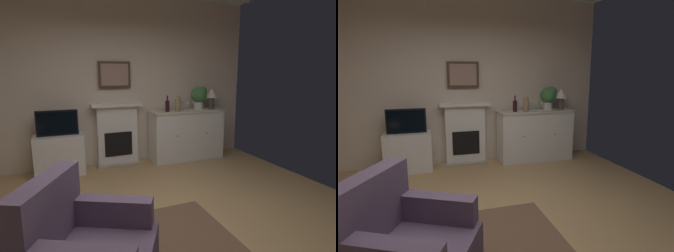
# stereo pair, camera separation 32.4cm
# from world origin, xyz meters

# --- Properties ---
(ground_plane) EXTENTS (5.27, 5.19, 0.10)m
(ground_plane) POSITION_xyz_m (0.00, 0.00, -0.05)
(ground_plane) COLOR tan
(ground_plane) RESTS_ON ground
(wall_rear) EXTENTS (5.27, 0.06, 2.95)m
(wall_rear) POSITION_xyz_m (0.00, 2.56, 1.47)
(wall_rear) COLOR beige
(wall_rear) RESTS_ON ground_plane
(fireplace_unit) EXTENTS (0.87, 0.30, 1.10)m
(fireplace_unit) POSITION_xyz_m (0.04, 2.44, 0.55)
(fireplace_unit) COLOR white
(fireplace_unit) RESTS_ON ground_plane
(framed_picture) EXTENTS (0.55, 0.04, 0.45)m
(framed_picture) POSITION_xyz_m (0.04, 2.48, 1.59)
(framed_picture) COLOR #473323
(sideboard_cabinet) EXTENTS (1.40, 0.49, 0.93)m
(sideboard_cabinet) POSITION_xyz_m (1.33, 2.26, 0.47)
(sideboard_cabinet) COLOR white
(sideboard_cabinet) RESTS_ON ground_plane
(table_lamp) EXTENTS (0.26, 0.26, 0.40)m
(table_lamp) POSITION_xyz_m (1.85, 2.26, 1.21)
(table_lamp) COLOR #4C4742
(table_lamp) RESTS_ON sideboard_cabinet
(wine_bottle) EXTENTS (0.08, 0.08, 0.29)m
(wine_bottle) POSITION_xyz_m (0.92, 2.22, 1.04)
(wine_bottle) COLOR #331419
(wine_bottle) RESTS_ON sideboard_cabinet
(wine_glass_left) EXTENTS (0.07, 0.07, 0.16)m
(wine_glass_left) POSITION_xyz_m (1.26, 2.29, 1.06)
(wine_glass_left) COLOR silver
(wine_glass_left) RESTS_ON sideboard_cabinet
(wine_glass_center) EXTENTS (0.07, 0.07, 0.16)m
(wine_glass_center) POSITION_xyz_m (1.37, 2.29, 1.06)
(wine_glass_center) COLOR silver
(wine_glass_center) RESTS_ON sideboard_cabinet
(wine_glass_right) EXTENTS (0.07, 0.07, 0.16)m
(wine_glass_right) POSITION_xyz_m (1.48, 2.29, 1.06)
(wine_glass_right) COLOR silver
(wine_glass_right) RESTS_ON sideboard_cabinet
(vase_decorative) EXTENTS (0.11, 0.11, 0.28)m
(vase_decorative) POSITION_xyz_m (1.12, 2.21, 1.07)
(vase_decorative) COLOR #9E7F5B
(vase_decorative) RESTS_ON sideboard_cabinet
(tv_cabinet) EXTENTS (0.75, 0.42, 0.65)m
(tv_cabinet) POSITION_xyz_m (-0.93, 2.27, 0.33)
(tv_cabinet) COLOR white
(tv_cabinet) RESTS_ON ground_plane
(tv_set) EXTENTS (0.62, 0.07, 0.40)m
(tv_set) POSITION_xyz_m (-0.93, 2.25, 0.85)
(tv_set) COLOR black
(tv_set) RESTS_ON tv_cabinet
(potted_plant_small) EXTENTS (0.30, 0.30, 0.43)m
(potted_plant_small) POSITION_xyz_m (1.61, 2.30, 1.19)
(potted_plant_small) COLOR beige
(potted_plant_small) RESTS_ON sideboard_cabinet
(armchair) EXTENTS (1.07, 1.05, 0.92)m
(armchair) POSITION_xyz_m (-0.81, -0.49, 0.38)
(armchair) COLOR #604C66
(armchair) RESTS_ON ground_plane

